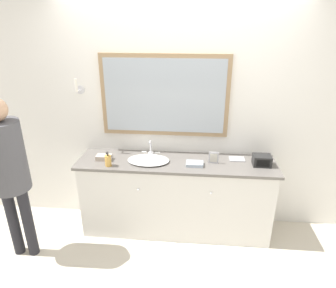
{
  "coord_description": "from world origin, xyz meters",
  "views": [
    {
      "loc": [
        0.18,
        -2.6,
        2.28
      ],
      "look_at": [
        -0.09,
        0.26,
        1.07
      ],
      "focal_mm": 32.0,
      "sensor_mm": 36.0,
      "label": 1
    }
  ],
  "objects_px": {
    "appliance_box": "(262,160)",
    "picture_frame": "(214,158)",
    "sink_basin": "(149,160)",
    "person": "(7,164)",
    "soap_bottle": "(108,160)"
  },
  "relations": [
    {
      "from": "picture_frame",
      "to": "appliance_box",
      "type": "bearing_deg",
      "value": -0.35
    },
    {
      "from": "sink_basin",
      "to": "picture_frame",
      "type": "bearing_deg",
      "value": 1.38
    },
    {
      "from": "picture_frame",
      "to": "soap_bottle",
      "type": "bearing_deg",
      "value": -171.47
    },
    {
      "from": "sink_basin",
      "to": "soap_bottle",
      "type": "xyz_separation_m",
      "value": [
        -0.4,
        -0.15,
        0.04
      ]
    },
    {
      "from": "sink_basin",
      "to": "soap_bottle",
      "type": "height_order",
      "value": "sink_basin"
    },
    {
      "from": "sink_basin",
      "to": "person",
      "type": "distance_m",
      "value": 1.35
    },
    {
      "from": "appliance_box",
      "to": "person",
      "type": "height_order",
      "value": "person"
    },
    {
      "from": "person",
      "to": "soap_bottle",
      "type": "bearing_deg",
      "value": 23.63
    },
    {
      "from": "sink_basin",
      "to": "picture_frame",
      "type": "xyz_separation_m",
      "value": [
        0.69,
        0.02,
        0.04
      ]
    },
    {
      "from": "sink_basin",
      "to": "appliance_box",
      "type": "distance_m",
      "value": 1.18
    },
    {
      "from": "appliance_box",
      "to": "picture_frame",
      "type": "relative_size",
      "value": 1.42
    },
    {
      "from": "appliance_box",
      "to": "picture_frame",
      "type": "xyz_separation_m",
      "value": [
        -0.5,
        0.0,
        0.01
      ]
    },
    {
      "from": "soap_bottle",
      "to": "person",
      "type": "bearing_deg",
      "value": -156.37
    },
    {
      "from": "sink_basin",
      "to": "person",
      "type": "bearing_deg",
      "value": -157.45
    },
    {
      "from": "soap_bottle",
      "to": "person",
      "type": "height_order",
      "value": "person"
    }
  ]
}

